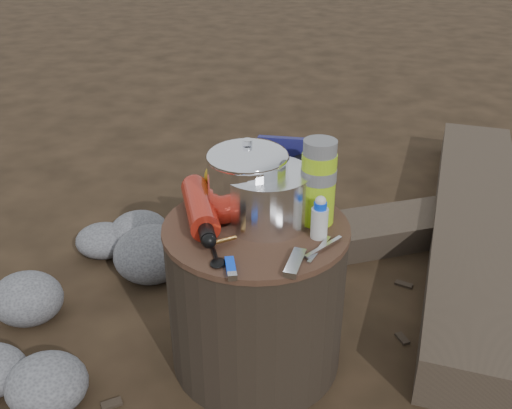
% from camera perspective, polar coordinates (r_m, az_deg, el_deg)
% --- Properties ---
extents(ground, '(60.00, 60.00, 0.00)m').
position_cam_1_polar(ground, '(1.66, -0.00, -14.83)').
color(ground, black).
rests_on(ground, ground).
extents(stump, '(0.46, 0.46, 0.42)m').
position_cam_1_polar(stump, '(1.52, -0.00, -8.99)').
color(stump, black).
rests_on(stump, ground).
extents(rock_ring, '(0.42, 0.92, 0.18)m').
position_cam_1_polar(rock_ring, '(1.81, -16.90, -8.26)').
color(rock_ring, '#58585D').
rests_on(rock_ring, ground).
extents(log_main, '(0.52, 1.78, 0.15)m').
position_cam_1_polar(log_main, '(2.26, 21.04, -1.81)').
color(log_main, '#3A2F25').
rests_on(log_main, ground).
extents(log_small, '(1.14, 0.73, 0.10)m').
position_cam_1_polar(log_small, '(2.25, 16.46, -1.83)').
color(log_small, '#3A2F25').
rests_on(log_small, ground).
extents(foil_windscreen, '(0.22, 0.22, 0.13)m').
position_cam_1_polar(foil_windscreen, '(1.40, 1.01, 0.82)').
color(foil_windscreen, white).
rests_on(foil_windscreen, stump).
extents(camping_pot, '(0.20, 0.20, 0.20)m').
position_cam_1_polar(camping_pot, '(1.40, -0.83, 2.32)').
color(camping_pot, white).
rests_on(camping_pot, stump).
extents(fuel_bottle, '(0.18, 0.30, 0.07)m').
position_cam_1_polar(fuel_bottle, '(1.42, -5.62, -0.27)').
color(fuel_bottle, '#B32315').
rests_on(fuel_bottle, stump).
extents(thermos, '(0.08, 0.08, 0.21)m').
position_cam_1_polar(thermos, '(1.38, 6.21, 2.18)').
color(thermos, '#9CCD18').
rests_on(thermos, stump).
extents(travel_mug, '(0.08, 0.08, 0.12)m').
position_cam_1_polar(travel_mug, '(1.48, 5.22, 2.15)').
color(travel_mug, black).
rests_on(travel_mug, stump).
extents(stuff_sack, '(0.14, 0.12, 0.10)m').
position_cam_1_polar(stuff_sack, '(1.54, -2.53, 2.75)').
color(stuff_sack, '#BD9413').
rests_on(stuff_sack, stump).
extents(food_pouch, '(0.12, 0.03, 0.16)m').
position_cam_1_polar(food_pouch, '(1.53, 2.41, 3.87)').
color(food_pouch, '#181755').
rests_on(food_pouch, stump).
extents(lighter, '(0.04, 0.08, 0.01)m').
position_cam_1_polar(lighter, '(1.24, -2.56, -6.13)').
color(lighter, '#0B42F7').
rests_on(lighter, stump).
extents(multitool, '(0.04, 0.11, 0.01)m').
position_cam_1_polar(multitool, '(1.25, 3.92, -5.82)').
color(multitool, silver).
rests_on(multitool, stump).
extents(pot_grabber, '(0.08, 0.12, 0.01)m').
position_cam_1_polar(pot_grabber, '(1.31, 6.31, -4.38)').
color(pot_grabber, silver).
rests_on(pot_grabber, stump).
extents(spork, '(0.08, 0.13, 0.01)m').
position_cam_1_polar(spork, '(1.31, -4.28, -4.37)').
color(spork, black).
rests_on(spork, stump).
extents(squeeze_bottle, '(0.04, 0.04, 0.10)m').
position_cam_1_polar(squeeze_bottle, '(1.34, 6.35, -1.47)').
color(squeeze_bottle, silver).
rests_on(squeeze_bottle, stump).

